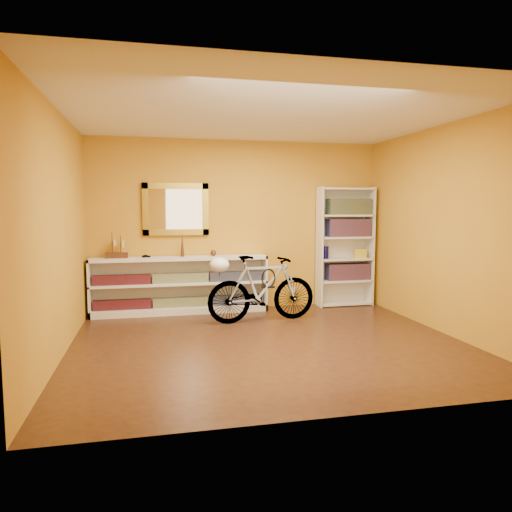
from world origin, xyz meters
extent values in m
cube|color=#321A0E|center=(0.00, 0.00, -0.01)|extent=(4.50, 4.00, 0.01)
cube|color=silver|center=(0.00, 0.00, 2.60)|extent=(4.50, 4.00, 0.01)
cube|color=#BB811C|center=(0.00, 2.00, 1.30)|extent=(4.50, 0.01, 2.60)
cube|color=#BB811C|center=(-2.25, 0.00, 1.30)|extent=(0.01, 4.00, 2.60)
cube|color=#BB811C|center=(2.25, 0.00, 1.30)|extent=(0.01, 4.00, 2.60)
cube|color=olive|center=(-0.95, 1.97, 1.55)|extent=(0.98, 0.06, 0.78)
cube|color=silver|center=(0.90, 1.99, 0.25)|extent=(0.09, 0.02, 0.09)
cube|color=black|center=(-0.91, 1.79, 0.17)|extent=(2.50, 0.13, 0.14)
cube|color=navy|center=(-0.91, 1.79, 0.54)|extent=(2.50, 0.13, 0.14)
imported|color=black|center=(-1.39, 1.81, 0.85)|extent=(0.00, 0.00, 0.00)
cone|color=#4F2D1B|center=(-0.87, 1.81, 1.02)|extent=(0.06, 0.06, 0.35)
sphere|color=#4F2D1B|center=(-0.41, 1.81, 0.89)|extent=(0.09, 0.09, 0.09)
cube|color=maroon|center=(1.77, 1.84, 0.55)|extent=(0.70, 0.22, 0.26)
cube|color=maroon|center=(1.77, 1.84, 1.25)|extent=(0.70, 0.22, 0.28)
cube|color=#184A54|center=(1.77, 1.84, 1.59)|extent=(0.70, 0.22, 0.25)
cylinder|color=navy|center=(1.38, 1.82, 0.87)|extent=(0.09, 0.09, 0.20)
cube|color=maroon|center=(1.52, 1.87, 1.57)|extent=(0.16, 0.16, 0.20)
cube|color=gold|center=(1.97, 1.80, 0.84)|extent=(0.22, 0.17, 0.15)
imported|color=silver|center=(0.16, 1.04, 0.46)|extent=(0.56, 1.61, 0.93)
ellipsoid|color=white|center=(-0.44, 0.98, 0.81)|extent=(0.26, 0.25, 0.20)
torus|color=black|center=(0.25, 1.05, 0.60)|extent=(0.20, 0.02, 0.20)
camera|label=1|loc=(-1.30, -5.16, 1.56)|focal=32.82mm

